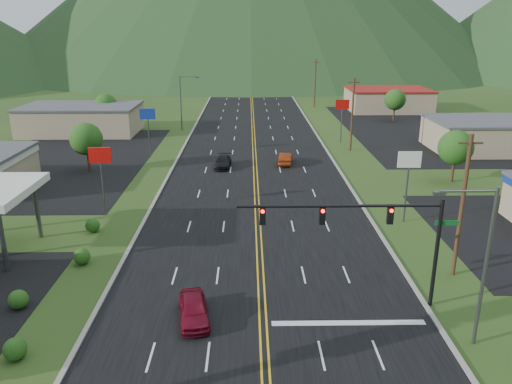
{
  "coord_description": "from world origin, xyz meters",
  "views": [
    {
      "loc": [
        -0.8,
        -13.19,
        16.5
      ],
      "look_at": [
        -0.25,
        23.0,
        4.5
      ],
      "focal_mm": 35.0,
      "sensor_mm": 36.0,
      "label": 1
    }
  ],
  "objects_px": {
    "traffic_signal": "(372,226)",
    "streetlight_east": "(481,258)",
    "car_red_near": "(194,310)",
    "car_red_far": "(286,159)",
    "car_dark_mid": "(223,162)",
    "streetlight_west": "(183,99)"
  },
  "relations": [
    {
      "from": "car_dark_mid",
      "to": "car_red_far",
      "type": "bearing_deg",
      "value": 14.44
    },
    {
      "from": "car_red_near",
      "to": "car_red_far",
      "type": "relative_size",
      "value": 0.96
    },
    {
      "from": "streetlight_east",
      "to": "streetlight_west",
      "type": "relative_size",
      "value": 1.0
    },
    {
      "from": "traffic_signal",
      "to": "streetlight_east",
      "type": "xyz_separation_m",
      "value": [
        4.7,
        -4.0,
        -0.15
      ]
    },
    {
      "from": "streetlight_east",
      "to": "car_red_near",
      "type": "bearing_deg",
      "value": 170.85
    },
    {
      "from": "streetlight_east",
      "to": "streetlight_west",
      "type": "xyz_separation_m",
      "value": [
        -22.86,
        60.0,
        0.0
      ]
    },
    {
      "from": "streetlight_east",
      "to": "traffic_signal",
      "type": "bearing_deg",
      "value": 139.61
    },
    {
      "from": "streetlight_east",
      "to": "car_dark_mid",
      "type": "xyz_separation_m",
      "value": [
        -15.13,
        36.21,
        -4.53
      ]
    },
    {
      "from": "traffic_signal",
      "to": "streetlight_east",
      "type": "relative_size",
      "value": 1.46
    },
    {
      "from": "streetlight_east",
      "to": "car_red_far",
      "type": "distance_m",
      "value": 38.7
    },
    {
      "from": "car_red_near",
      "to": "car_dark_mid",
      "type": "height_order",
      "value": "car_red_near"
    },
    {
      "from": "car_dark_mid",
      "to": "car_red_far",
      "type": "distance_m",
      "value": 7.98
    },
    {
      "from": "traffic_signal",
      "to": "streetlight_east",
      "type": "height_order",
      "value": "streetlight_east"
    },
    {
      "from": "traffic_signal",
      "to": "car_red_far",
      "type": "height_order",
      "value": "traffic_signal"
    },
    {
      "from": "streetlight_west",
      "to": "car_red_far",
      "type": "distance_m",
      "value": 27.52
    },
    {
      "from": "car_red_near",
      "to": "streetlight_west",
      "type": "bearing_deg",
      "value": 87.77
    },
    {
      "from": "car_red_near",
      "to": "car_red_far",
      "type": "height_order",
      "value": "car_red_far"
    },
    {
      "from": "streetlight_east",
      "to": "car_red_near",
      "type": "xyz_separation_m",
      "value": [
        -15.26,
        2.46,
        -4.46
      ]
    },
    {
      "from": "streetlight_west",
      "to": "car_dark_mid",
      "type": "relative_size",
      "value": 1.99
    },
    {
      "from": "traffic_signal",
      "to": "car_dark_mid",
      "type": "distance_m",
      "value": 34.18
    },
    {
      "from": "traffic_signal",
      "to": "streetlight_east",
      "type": "bearing_deg",
      "value": -40.39
    },
    {
      "from": "traffic_signal",
      "to": "car_red_near",
      "type": "relative_size",
      "value": 3.09
    }
  ]
}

